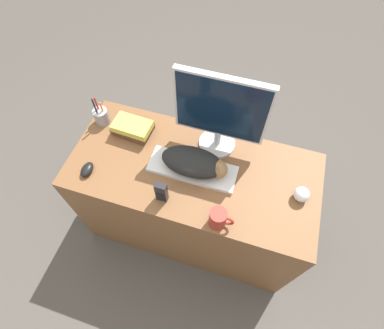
% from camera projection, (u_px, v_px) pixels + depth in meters
% --- Properties ---
extents(ground_plane, '(12.00, 12.00, 0.00)m').
position_uv_depth(ground_plane, '(180.00, 262.00, 2.05)').
color(ground_plane, '#4C4742').
extents(desk, '(1.31, 0.60, 0.76)m').
position_uv_depth(desk, '(193.00, 200.00, 1.88)').
color(desk, brown).
rests_on(desk, ground_plane).
extents(keyboard, '(0.45, 0.16, 0.02)m').
position_uv_depth(keyboard, '(192.00, 169.00, 1.54)').
color(keyboard, silver).
rests_on(keyboard, desk).
extents(cat, '(0.34, 0.17, 0.11)m').
position_uv_depth(cat, '(195.00, 163.00, 1.48)').
color(cat, black).
rests_on(cat, keyboard).
extents(monitor, '(0.45, 0.20, 0.48)m').
position_uv_depth(monitor, '(221.00, 112.00, 1.41)').
color(monitor, '#B7B7BC').
rests_on(monitor, desk).
extents(computer_mouse, '(0.06, 0.09, 0.04)m').
position_uv_depth(computer_mouse, '(87.00, 170.00, 1.53)').
color(computer_mouse, black).
rests_on(computer_mouse, desk).
extents(coffee_mug, '(0.12, 0.08, 0.11)m').
position_uv_depth(coffee_mug, '(218.00, 218.00, 1.35)').
color(coffee_mug, '#9E2D23').
rests_on(coffee_mug, desk).
extents(pen_cup, '(0.08, 0.08, 0.20)m').
position_uv_depth(pen_cup, '(101.00, 116.00, 1.68)').
color(pen_cup, '#939399').
rests_on(pen_cup, desk).
extents(baseball, '(0.08, 0.08, 0.08)m').
position_uv_depth(baseball, '(302.00, 194.00, 1.43)').
color(baseball, silver).
rests_on(baseball, desk).
extents(phone, '(0.05, 0.03, 0.13)m').
position_uv_depth(phone, '(161.00, 192.00, 1.41)').
color(phone, black).
rests_on(phone, desk).
extents(book_stack, '(0.22, 0.16, 0.08)m').
position_uv_depth(book_stack, '(133.00, 127.00, 1.65)').
color(book_stack, brown).
rests_on(book_stack, desk).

